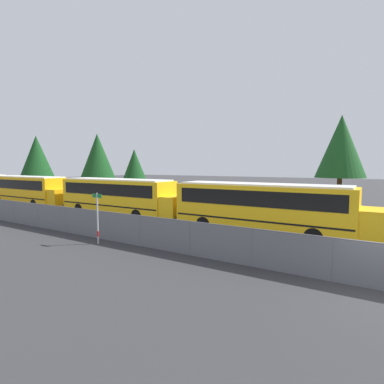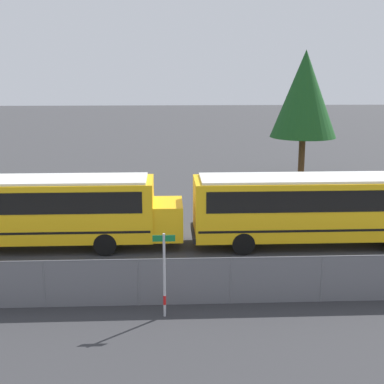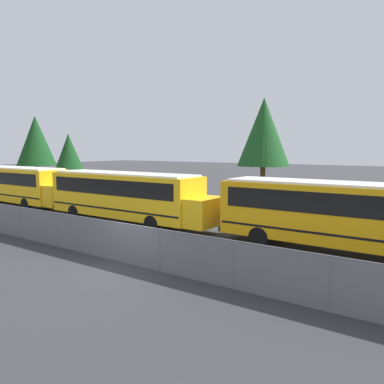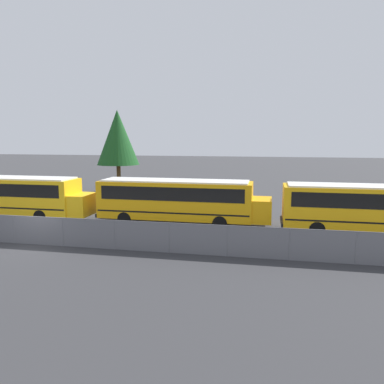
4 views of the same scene
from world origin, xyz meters
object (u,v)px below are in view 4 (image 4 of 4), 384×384
Objects in this scene: school_bus_4 at (179,198)px; tree_3 at (118,138)px; school_bus_5 at (376,206)px; school_bus_3 at (12,194)px.

tree_3 is (-9.96, 13.53, 4.13)m from school_bus_4.
school_bus_5 is (12.55, -0.48, 0.00)m from school_bus_4.
school_bus_3 is 25.19m from school_bus_5.
school_bus_4 is 1.34× the size of tree_3.
school_bus_3 is 1.00× the size of school_bus_5.
school_bus_3 is 14.87m from tree_3.
school_bus_4 is 17.30m from tree_3.
tree_3 is at bearing 126.36° from school_bus_4.
school_bus_3 is at bearing -100.81° from tree_3.
school_bus_5 is 1.34× the size of tree_3.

